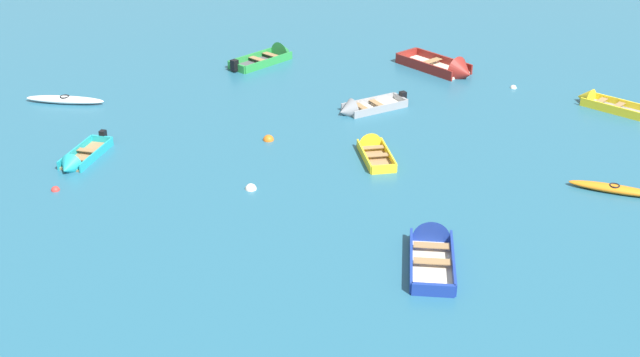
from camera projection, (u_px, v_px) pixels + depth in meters
rowboat_yellow_midfield_right at (598, 102)px, 36.26m from camera, size 2.67×3.19×0.96m
kayak_orange_foreground_center at (614, 189)px, 28.76m from camera, size 2.92×2.16×0.30m
rowboat_deep_blue_outer_right at (431, 245)px, 25.28m from camera, size 2.32×3.83×1.21m
rowboat_green_near_camera at (274, 56)px, 42.14m from camera, size 3.83×3.17×1.21m
rowboat_turquoise_center at (77, 161)px, 30.78m from camera, size 2.17×3.16×0.89m
kayak_white_outer_left at (65, 100)px, 36.54m from camera, size 3.66×1.78×0.35m
rowboat_yellow_distant_center at (372, 148)px, 31.88m from camera, size 1.16×2.97×0.93m
rowboat_grey_far_left at (360, 109)px, 35.56m from camera, size 3.49×2.00×1.03m
rowboat_maroon_far_right at (450, 70)px, 40.05m from camera, size 3.39×4.51×1.45m
mooring_buoy_trailing at (251, 189)px, 29.04m from camera, size 0.42×0.42×0.42m
mooring_buoy_far_field at (55, 190)px, 28.96m from camera, size 0.31×0.31×0.31m
mooring_buoy_between_boats_left at (268, 140)px, 32.92m from camera, size 0.45×0.45×0.45m
mooring_buoy_central at (513, 88)px, 38.37m from camera, size 0.30×0.30×0.30m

